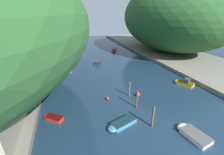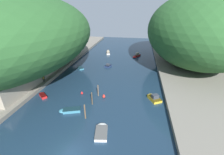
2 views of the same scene
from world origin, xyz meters
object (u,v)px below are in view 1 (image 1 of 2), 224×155
boat_far_right_bank (52,118)px  channel_buoy_near (108,98)px  boat_yellow_tender (98,63)px  boat_small_dinghy (192,133)px  boat_near_quay (79,51)px  person_on_quay (33,93)px  boat_open_rowboat (121,124)px  boat_far_upstream (184,82)px  channel_buoy_far (138,94)px  boat_cabin_cruiser (65,71)px  person_by_boathouse (28,89)px  boat_red_skiff (114,50)px  boathouse_shed (15,74)px

boat_far_right_bank → channel_buoy_near: size_ratio=3.70×
boat_yellow_tender → boat_small_dinghy: (5.28, -31.95, -0.05)m
boat_near_quay → person_on_quay: 36.23m
boat_open_rowboat → boat_far_upstream: size_ratio=1.05×
channel_buoy_far → boat_far_upstream: bearing=7.3°
boat_cabin_cruiser → boat_open_rowboat: boat_open_rowboat is taller
boat_far_upstream → person_by_boathouse: 31.78m
boat_far_right_bank → boat_open_rowboat: (9.22, -4.49, 0.03)m
boat_near_quay → person_by_boathouse: person_by_boathouse is taller
boat_red_skiff → boat_small_dinghy: boat_red_skiff is taller
person_on_quay → boat_cabin_cruiser: bearing=-40.1°
boat_red_skiff → person_on_quay: (-25.00, -30.98, 1.37)m
boat_near_quay → channel_buoy_near: size_ratio=6.90×
person_by_boathouse → boat_open_rowboat: bearing=-139.6°
channel_buoy_far → person_on_quay: 18.73m
boat_yellow_tender → boat_open_rowboat: 27.69m
boat_red_skiff → person_on_quay: size_ratio=3.22×
boat_small_dinghy → person_by_boathouse: (-21.67, 16.57, 1.59)m
boat_yellow_tender → boat_far_upstream: 24.62m
boat_cabin_cruiser → channel_buoy_near: channel_buoy_near is taller
boat_open_rowboat → person_by_boathouse: (-13.48, 12.16, 1.57)m
boat_small_dinghy → boat_open_rowboat: bearing=142.3°
boat_yellow_tender → boat_cabin_cruiser: size_ratio=0.97×
boathouse_shed → boat_yellow_tender: 22.27m
boat_far_upstream → person_on_quay: 30.39m
boat_small_dinghy → boathouse_shed: bearing=130.1°
boat_far_right_bank → channel_buoy_near: channel_buoy_near is taller
boat_red_skiff → channel_buoy_near: size_ratio=6.32×
channel_buoy_far → person_by_boathouse: person_by_boathouse is taller
boat_cabin_cruiser → channel_buoy_far: 21.43m
boat_cabin_cruiser → channel_buoy_far: channel_buoy_far is taller
boat_far_upstream → person_on_quay: bearing=147.8°
boat_far_right_bank → boat_far_upstream: 27.47m
boat_cabin_cruiser → boat_far_upstream: size_ratio=0.79×
boat_cabin_cruiser → channel_buoy_near: (6.97, -16.56, 0.10)m
person_on_quay → person_by_boathouse: bearing=14.4°
boathouse_shed → person_by_boathouse: size_ratio=5.65×
boat_far_upstream → boat_red_skiff: bearing=70.9°
person_on_quay → boat_small_dinghy: bearing=-143.7°
boat_cabin_cruiser → boat_far_upstream: (24.83, -15.62, 0.23)m
channel_buoy_near → person_on_quay: person_on_quay is taller
boat_near_quay → boat_open_rowboat: bearing=-103.0°
boat_open_rowboat → channel_buoy_near: bearing=-19.6°
boat_small_dinghy → channel_buoy_near: 14.08m
boat_far_upstream → channel_buoy_far: size_ratio=4.22×
boat_cabin_cruiser → boat_far_upstream: bearing=-73.5°
boat_far_right_bank → boathouse_shed: bearing=69.8°
boat_open_rowboat → boat_near_quay: bearing=-17.3°
channel_buoy_far → person_on_quay: (-18.30, 3.69, 1.49)m
boat_far_right_bank → boat_open_rowboat: boat_open_rowboat is taller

